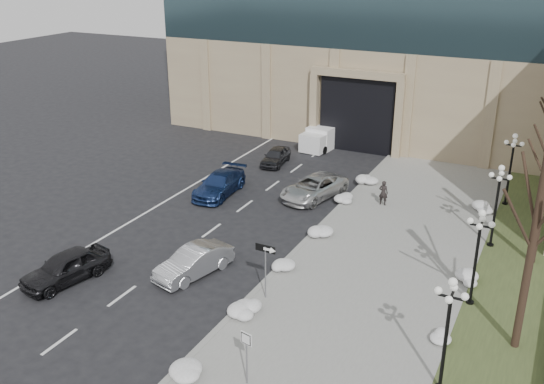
{
  "coord_description": "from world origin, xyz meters",
  "views": [
    {
      "loc": [
        10.77,
        -12.92,
        15.16
      ],
      "look_at": [
        -2.14,
        13.13,
        3.5
      ],
      "focal_mm": 40.0,
      "sensor_mm": 36.0,
      "label": 1
    }
  ],
  "objects_px": {
    "lamppost_b": "(478,245)",
    "lamppost_d": "(512,160)",
    "car_e": "(276,156)",
    "car_b": "(194,262)",
    "car_c": "(219,184)",
    "car_d": "(314,188)",
    "lamppost_c": "(498,195)",
    "keep_sign": "(246,347)",
    "box_truck": "(326,136)",
    "car_a": "(66,267)",
    "pedestrian": "(383,193)",
    "lamppost_a": "(448,320)",
    "one_way_sign": "(269,256)"
  },
  "relations": [
    {
      "from": "one_way_sign",
      "to": "lamppost_a",
      "type": "distance_m",
      "value": 8.89
    },
    {
      "from": "car_a",
      "to": "lamppost_b",
      "type": "distance_m",
      "value": 19.41
    },
    {
      "from": "one_way_sign",
      "to": "lamppost_d",
      "type": "distance_m",
      "value": 18.79
    },
    {
      "from": "box_truck",
      "to": "lamppost_b",
      "type": "relative_size",
      "value": 1.23
    },
    {
      "from": "car_a",
      "to": "lamppost_d",
      "type": "height_order",
      "value": "lamppost_d"
    },
    {
      "from": "lamppost_c",
      "to": "lamppost_d",
      "type": "relative_size",
      "value": 1.0
    },
    {
      "from": "lamppost_a",
      "to": "lamppost_c",
      "type": "distance_m",
      "value": 13.0
    },
    {
      "from": "lamppost_c",
      "to": "lamppost_d",
      "type": "distance_m",
      "value": 6.5
    },
    {
      "from": "car_b",
      "to": "lamppost_a",
      "type": "bearing_deg",
      "value": 0.79
    },
    {
      "from": "keep_sign",
      "to": "one_way_sign",
      "type": "bearing_deg",
      "value": 120.67
    },
    {
      "from": "box_truck",
      "to": "lamppost_a",
      "type": "bearing_deg",
      "value": -54.88
    },
    {
      "from": "car_b",
      "to": "keep_sign",
      "type": "distance_m",
      "value": 8.9
    },
    {
      "from": "lamppost_b",
      "to": "car_d",
      "type": "bearing_deg",
      "value": 142.51
    },
    {
      "from": "box_truck",
      "to": "lamppost_d",
      "type": "bearing_deg",
      "value": -18.71
    },
    {
      "from": "car_e",
      "to": "keep_sign",
      "type": "height_order",
      "value": "keep_sign"
    },
    {
      "from": "car_d",
      "to": "lamppost_a",
      "type": "xyz_separation_m",
      "value": [
        11.41,
        -15.25,
        2.35
      ]
    },
    {
      "from": "car_b",
      "to": "lamppost_d",
      "type": "bearing_deg",
      "value": 66.57
    },
    {
      "from": "lamppost_a",
      "to": "lamppost_d",
      "type": "bearing_deg",
      "value": 90.0
    },
    {
      "from": "car_b",
      "to": "car_c",
      "type": "distance_m",
      "value": 10.78
    },
    {
      "from": "car_c",
      "to": "lamppost_d",
      "type": "height_order",
      "value": "lamppost_d"
    },
    {
      "from": "keep_sign",
      "to": "car_d",
      "type": "bearing_deg",
      "value": 116.9
    },
    {
      "from": "car_c",
      "to": "pedestrian",
      "type": "bearing_deg",
      "value": 11.51
    },
    {
      "from": "lamppost_a",
      "to": "lamppost_c",
      "type": "bearing_deg",
      "value": 90.0
    },
    {
      "from": "car_e",
      "to": "one_way_sign",
      "type": "xyz_separation_m",
      "value": [
        8.17,
        -17.46,
        1.7
      ]
    },
    {
      "from": "box_truck",
      "to": "keep_sign",
      "type": "bearing_deg",
      "value": -68.41
    },
    {
      "from": "car_a",
      "to": "car_d",
      "type": "distance_m",
      "value": 16.72
    },
    {
      "from": "lamppost_b",
      "to": "lamppost_d",
      "type": "distance_m",
      "value": 13.0
    },
    {
      "from": "car_b",
      "to": "car_a",
      "type": "bearing_deg",
      "value": -133.15
    },
    {
      "from": "car_b",
      "to": "car_e",
      "type": "height_order",
      "value": "car_b"
    },
    {
      "from": "box_truck",
      "to": "lamppost_d",
      "type": "xyz_separation_m",
      "value": [
        14.94,
        -6.69,
        2.2
      ]
    },
    {
      "from": "car_d",
      "to": "keep_sign",
      "type": "xyz_separation_m",
      "value": [
        4.91,
        -18.18,
        1.0
      ]
    },
    {
      "from": "box_truck",
      "to": "lamppost_d",
      "type": "relative_size",
      "value": 1.23
    },
    {
      "from": "car_d",
      "to": "keep_sign",
      "type": "relative_size",
      "value": 2.22
    },
    {
      "from": "car_c",
      "to": "lamppost_d",
      "type": "distance_m",
      "value": 18.59
    },
    {
      "from": "lamppost_b",
      "to": "car_b",
      "type": "bearing_deg",
      "value": -165.69
    },
    {
      "from": "car_e",
      "to": "one_way_sign",
      "type": "relative_size",
      "value": 1.31
    },
    {
      "from": "car_a",
      "to": "car_b",
      "type": "distance_m",
      "value": 6.21
    },
    {
      "from": "car_d",
      "to": "lamppost_a",
      "type": "height_order",
      "value": "lamppost_a"
    },
    {
      "from": "car_a",
      "to": "pedestrian",
      "type": "distance_m",
      "value": 19.47
    },
    {
      "from": "car_b",
      "to": "lamppost_c",
      "type": "bearing_deg",
      "value": 52.13
    },
    {
      "from": "car_d",
      "to": "keep_sign",
      "type": "height_order",
      "value": "keep_sign"
    },
    {
      "from": "car_a",
      "to": "car_d",
      "type": "height_order",
      "value": "car_a"
    },
    {
      "from": "lamppost_a",
      "to": "car_b",
      "type": "bearing_deg",
      "value": 165.93
    },
    {
      "from": "car_e",
      "to": "car_b",
      "type": "bearing_deg",
      "value": -84.23
    },
    {
      "from": "keep_sign",
      "to": "car_e",
      "type": "bearing_deg",
      "value": 125.4
    },
    {
      "from": "one_way_sign",
      "to": "keep_sign",
      "type": "height_order",
      "value": "one_way_sign"
    },
    {
      "from": "car_a",
      "to": "car_c",
      "type": "relative_size",
      "value": 0.89
    },
    {
      "from": "car_c",
      "to": "keep_sign",
      "type": "relative_size",
      "value": 2.15
    },
    {
      "from": "car_e",
      "to": "lamppost_a",
      "type": "height_order",
      "value": "lamppost_a"
    },
    {
      "from": "one_way_sign",
      "to": "car_e",
      "type": "bearing_deg",
      "value": 117.48
    }
  ]
}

